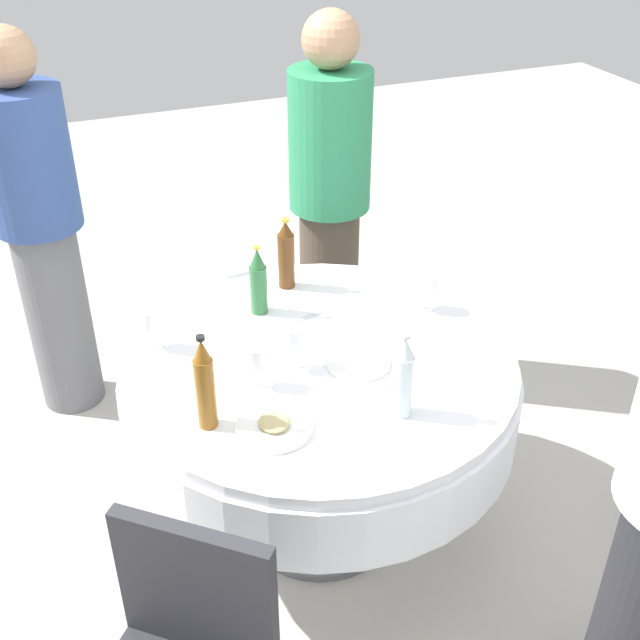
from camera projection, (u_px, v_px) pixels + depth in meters
name	position (u px, v px, depth m)	size (l,w,h in m)	color
ground_plane	(320.00, 521.00, 2.93)	(10.00, 10.00, 0.00)	#B7B2A8
dining_table	(320.00, 395.00, 2.61)	(1.29, 1.29, 0.74)	white
bottle_green_east	(258.00, 282.00, 2.70)	(0.06, 0.06, 0.26)	#2D6B38
bottle_clear_north	(403.00, 377.00, 2.23)	(0.06, 0.06, 0.27)	silver
bottle_amber_left	(205.00, 385.00, 2.18)	(0.06, 0.06, 0.30)	#8C5619
bottle_brown_rear	(286.00, 255.00, 2.85)	(0.06, 0.06, 0.27)	#593314
wine_glass_rear	(151.00, 320.00, 2.53)	(0.07, 0.07, 0.14)	white
wine_glass_near	(256.00, 359.00, 2.36)	(0.06, 0.06, 0.14)	white
wine_glass_inner	(426.00, 286.00, 2.73)	(0.07, 0.07, 0.13)	white
wine_glass_right	(293.00, 339.00, 2.43)	(0.07, 0.07, 0.16)	white
plate_front	(274.00, 426.00, 2.23)	(0.22, 0.22, 0.04)	white
plate_west	(358.00, 361.00, 2.50)	(0.21, 0.21, 0.02)	white
fork_north	(303.00, 318.00, 2.72)	(0.18, 0.02, 0.01)	silver
spoon_left	(232.00, 352.00, 2.55)	(0.18, 0.02, 0.01)	silver
person_east	(330.00, 198.00, 3.34)	(0.34, 0.34, 1.60)	#4C3F33
person_left	(40.00, 227.00, 3.11)	(0.34, 0.34, 1.60)	slate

